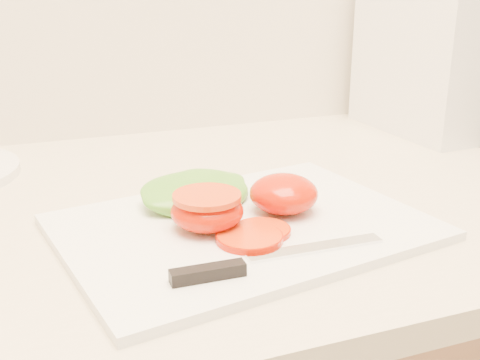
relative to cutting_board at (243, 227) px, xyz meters
name	(u,v)px	position (x,y,z in m)	size (l,w,h in m)	color
cutting_board	(243,227)	(0.00, 0.00, 0.00)	(0.37, 0.27, 0.01)	white
tomato_half_dome	(284,194)	(0.05, 0.01, 0.03)	(0.08, 0.08, 0.04)	red
tomato_half_cut	(207,209)	(-0.04, 0.00, 0.03)	(0.08, 0.08, 0.04)	red
tomato_slice_0	(249,238)	(-0.01, -0.04, 0.01)	(0.06, 0.06, 0.01)	#E83F0C
tomato_slice_1	(262,230)	(0.01, -0.03, 0.01)	(0.06, 0.06, 0.01)	#E83F0C
lettuce_leaf_0	(197,192)	(-0.03, 0.07, 0.02)	(0.14, 0.09, 0.03)	#58A22A
knife	(253,262)	(-0.03, -0.09, 0.01)	(0.22, 0.04, 0.01)	silver
appliance	(446,41)	(0.48, 0.29, 0.15)	(0.20, 0.25, 0.30)	white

